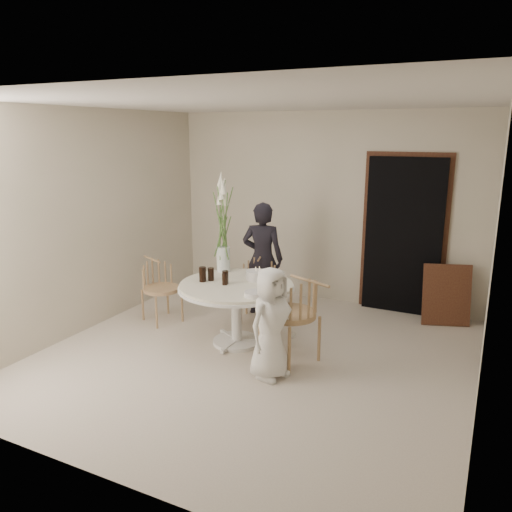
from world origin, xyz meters
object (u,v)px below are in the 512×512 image
at_px(girl, 263,259).
at_px(birthday_cake, 256,275).
at_px(chair_left, 157,281).
at_px(chair_right, 299,308).
at_px(flower_vase, 223,225).
at_px(chair_far, 259,279).
at_px(boy, 271,323).
at_px(table, 236,293).

xyz_separation_m(girl, birthday_cake, (0.30, -0.82, 0.02)).
height_order(chair_left, girl, girl).
xyz_separation_m(chair_right, girl, (-1.01, 1.25, 0.13)).
relative_size(girl, birthday_cake, 6.71).
relative_size(girl, flower_vase, 1.24).
bearing_deg(chair_far, girl, 84.00).
bearing_deg(boy, chair_left, 85.51).
distance_m(girl, boy, 1.85).
relative_size(chair_right, girl, 0.64).
distance_m(table, boy, 0.90).
xyz_separation_m(table, chair_far, (-0.13, 0.89, -0.08)).
bearing_deg(birthday_cake, chair_right, -30.86).
distance_m(table, chair_left, 1.33).
bearing_deg(chair_left, chair_far, -36.46).
bearing_deg(table, chair_far, 98.55).
bearing_deg(birthday_cake, chair_far, 112.11).
xyz_separation_m(table, boy, (0.70, -0.57, -0.04)).
height_order(chair_right, flower_vase, flower_vase).
bearing_deg(boy, girl, 45.57).
bearing_deg(table, girl, 98.82).
bearing_deg(flower_vase, chair_far, 63.05).
height_order(table, chair_right, chair_right).
bearing_deg(chair_right, table, -80.13).
bearing_deg(birthday_cake, girl, 109.94).
distance_m(boy, flower_vase, 1.63).
bearing_deg(table, chair_left, 169.45).
bearing_deg(birthday_cake, table, -120.36).
height_order(chair_left, birthday_cake, birthday_cake).
relative_size(chair_far, girl, 0.54).
bearing_deg(chair_far, chair_right, -64.22).
bearing_deg(flower_vase, chair_left, -171.03).
distance_m(chair_left, flower_vase, 1.22).
relative_size(chair_right, birthday_cake, 4.32).
height_order(chair_left, boy, boy).
xyz_separation_m(chair_far, girl, (-0.03, 0.16, 0.23)).
relative_size(chair_left, birthday_cake, 3.56).
relative_size(chair_far, birthday_cake, 3.62).
bearing_deg(chair_far, chair_left, -167.50).
xyz_separation_m(chair_left, birthday_cake, (1.44, -0.01, 0.26)).
height_order(table, chair_left, chair_left).
distance_m(chair_right, flower_vase, 1.53).
distance_m(chair_right, chair_left, 2.21).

